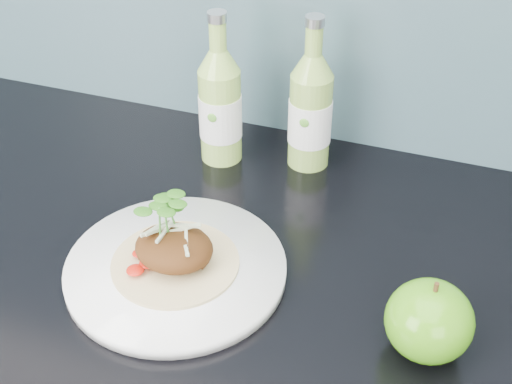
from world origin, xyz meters
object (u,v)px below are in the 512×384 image
cider_bottle_right (310,111)px  dinner_plate (176,269)px  cider_bottle_left (220,106)px  green_apple (429,321)px

cider_bottle_right → dinner_plate: bearing=-119.5°
dinner_plate → cider_bottle_left: cider_bottle_left is taller
dinner_plate → green_apple: 0.30m
cider_bottle_left → cider_bottle_right: same height
cider_bottle_left → cider_bottle_right: (0.12, 0.03, 0.00)m
green_apple → cider_bottle_left: bearing=141.2°
dinner_plate → cider_bottle_right: bearing=73.6°
green_apple → cider_bottle_left: cider_bottle_left is taller
cider_bottle_left → dinner_plate: bearing=-64.1°
dinner_plate → cider_bottle_left: bearing=99.2°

